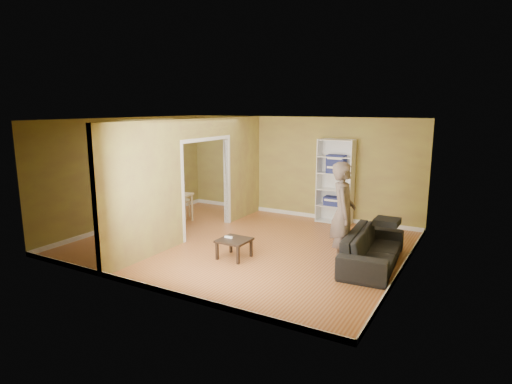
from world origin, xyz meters
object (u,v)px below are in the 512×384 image
Objects in this scene: person at (343,205)px; coffee_table at (234,242)px; bookshelf at (336,181)px; dining_table at (166,197)px; chair_left at (145,199)px; chair_near at (152,208)px; chair_far at (182,199)px; sofa at (373,243)px.

coffee_table is at bearing 93.12° from person.
bookshelf is 4.23m from dining_table.
person is 5.47m from chair_left.
person is 4.78m from dining_table.
chair_left is at bearing 141.84° from chair_near.
coffee_table is at bearing -16.32° from chair_near.
chair_left is 1.08× the size of chair_far.
sofa is at bearing 149.63° from chair_far.
chair_near is 1.08× the size of chair_far.
chair_near reaches higher than chair_left.
dining_table is 0.67m from chair_near.
dining_table is (-3.66, -2.07, -0.40)m from bookshelf.
chair_far reaches higher than sofa.
chair_left reaches higher than dining_table.
bookshelf reaches higher than chair_far.
chair_left is (-3.55, 1.34, 0.20)m from coffee_table.
person is 2.16m from coffee_table.
bookshelf is (-1.05, 2.67, -0.07)m from person.
dining_table is at bearing 81.28° from sofa.
person reaches higher than sofa.
coffee_table is 0.49× the size of dining_table.
sofa is 0.89m from person.
sofa is 2.57m from coffee_table.
dining_table is at bearing 113.77° from chair_left.
bookshelf is at bearing 1.99° from person.
coffee_table is 3.41m from chair_far.
chair_far is at bearing 148.76° from chair_left.
chair_far reaches higher than dining_table.
bookshelf is 3.69× the size of coffee_table.
person is at bearing 146.47° from chair_far.
person reaches higher than chair_left.
chair_left is 1.00× the size of chair_near.
coffee_table is (-2.39, -0.95, -0.09)m from sofa.
sofa is 5.30m from chair_far.
coffee_table is 0.58× the size of chair_far.
person is 2.12× the size of chair_left.
chair_left is (-0.70, -0.04, -0.12)m from dining_table.
coffee_table is 0.54× the size of chair_near.
coffee_table is 3.18m from dining_table.
coffee_table is at bearing -25.68° from dining_table.
dining_table is 1.19× the size of chair_far.
person is 1.93× the size of dining_table.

